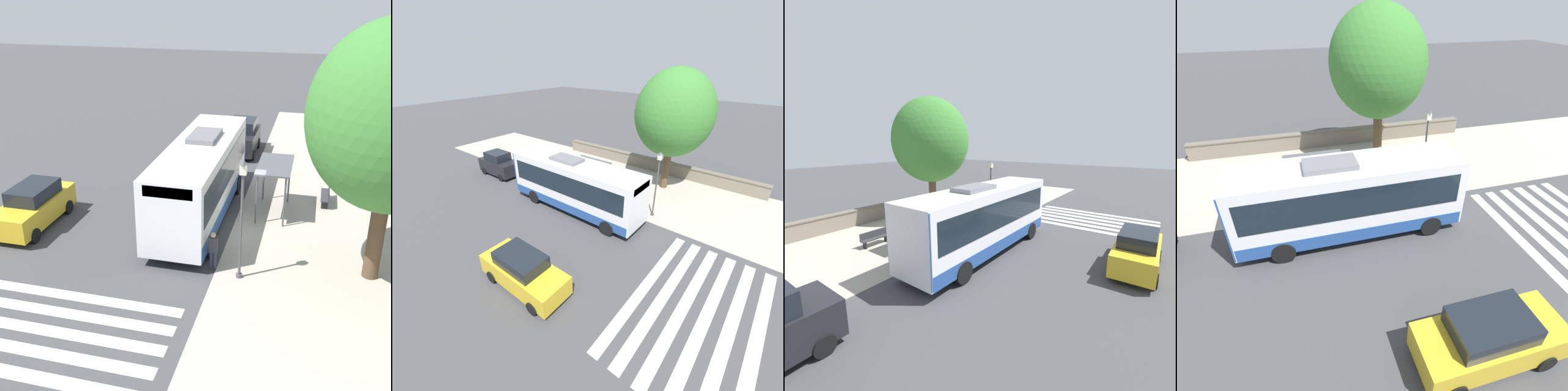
% 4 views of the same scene
% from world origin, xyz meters
% --- Properties ---
extents(ground_plane, '(120.00, 120.00, 0.00)m').
position_xyz_m(ground_plane, '(0.00, 0.00, 0.00)').
color(ground_plane, '#424244').
rests_on(ground_plane, ground).
extents(sidewalk_plaza, '(9.00, 44.00, 0.02)m').
position_xyz_m(sidewalk_plaza, '(-4.50, 0.00, 0.01)').
color(sidewalk_plaza, '#ADA393').
rests_on(sidewalk_plaza, ground).
extents(crosswalk_stripes, '(9.00, 5.25, 0.01)m').
position_xyz_m(crosswalk_stripes, '(5.00, 8.86, 0.00)').
color(crosswalk_stripes, silver).
rests_on(crosswalk_stripes, ground).
extents(bus, '(2.66, 10.08, 3.81)m').
position_xyz_m(bus, '(1.72, -0.94, 1.97)').
color(bus, white).
rests_on(bus, ground).
extents(bus_shelter, '(1.55, 3.08, 2.47)m').
position_xyz_m(bus_shelter, '(-1.68, -2.12, 2.03)').
color(bus_shelter, '#515459').
rests_on(bus_shelter, ground).
extents(pedestrian, '(0.34, 0.22, 1.58)m').
position_xyz_m(pedestrian, '(0.14, 3.51, 0.92)').
color(pedestrian, '#2D3347').
rests_on(pedestrian, ground).
extents(bench, '(0.40, 1.71, 0.88)m').
position_xyz_m(bench, '(-4.01, -3.80, 0.48)').
color(bench, '#333338').
rests_on(bench, ground).
extents(street_lamp_near, '(0.28, 0.28, 4.64)m').
position_xyz_m(street_lamp_near, '(-0.95, 3.85, 2.74)').
color(street_lamp_near, '#4C4C51').
rests_on(street_lamp_near, ground).
extents(parked_car_behind_bus, '(1.94, 3.94, 2.17)m').
position_xyz_m(parked_car_behind_bus, '(1.33, -10.65, 1.04)').
color(parked_car_behind_bus, black).
rests_on(parked_car_behind_bus, ground).
extents(parked_car_far_lane, '(1.91, 4.56, 1.90)m').
position_xyz_m(parked_car_far_lane, '(8.76, 1.82, 0.93)').
color(parked_car_far_lane, gold).
rests_on(parked_car_far_lane, ground).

